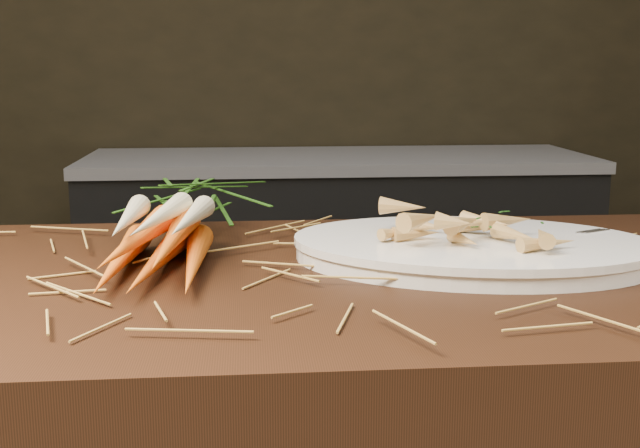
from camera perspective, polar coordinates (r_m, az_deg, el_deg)
The scene contains 6 objects.
back_counter at distance 3.01m, azimuth 1.24°, elevation -3.03°, with size 1.82×0.62×0.84m.
straw_bedding at distance 1.05m, azimuth -3.63°, elevation -2.95°, with size 1.40×0.60×0.02m, color olive, non-canonical shape.
root_veg_bunch at distance 1.18m, azimuth -10.08°, elevation 0.53°, with size 0.20×0.55×0.10m.
serving_platter at distance 1.12m, azimuth 10.73°, elevation -1.96°, with size 0.49×0.32×0.03m, color white, non-canonical shape.
roasted_veg_heap at distance 1.11m, azimuth 10.81°, elevation 0.04°, with size 0.24×0.17×0.05m, color #B68F48, non-canonical shape.
serving_fork at distance 1.12m, azimuth 19.68°, elevation -1.66°, with size 0.02×0.18×0.00m, color silver.
Camera 1 is at (-0.02, -0.71, 1.17)m, focal length 45.00 mm.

